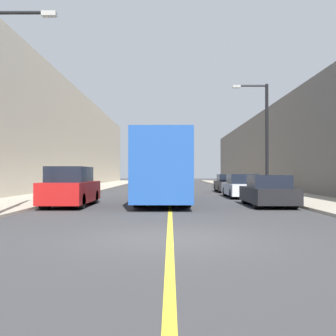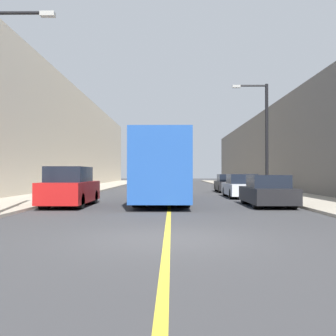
# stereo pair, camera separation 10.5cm
# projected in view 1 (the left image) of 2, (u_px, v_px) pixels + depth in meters

# --- Properties ---
(ground_plane) EXTENTS (200.00, 200.00, 0.00)m
(ground_plane) POSITION_uv_depth(u_px,v_px,m) (170.00, 239.00, 9.26)
(ground_plane) COLOR #38383A
(sidewalk_left) EXTENTS (3.85, 72.00, 0.12)m
(sidewalk_left) POSITION_uv_depth(u_px,v_px,m) (93.00, 188.00, 39.30)
(sidewalk_left) COLOR #A89E8C
(sidewalk_left) RESTS_ON ground
(sidewalk_right) EXTENTS (3.85, 72.00, 0.12)m
(sidewalk_right) POSITION_uv_depth(u_px,v_px,m) (247.00, 188.00, 39.21)
(sidewalk_right) COLOR #A89E8C
(sidewalk_right) RESTS_ON ground
(building_row_left) EXTENTS (4.00, 72.00, 10.33)m
(building_row_left) POSITION_uv_depth(u_px,v_px,m) (54.00, 137.00, 39.39)
(building_row_left) COLOR beige
(building_row_left) RESTS_ON ground
(building_row_right) EXTENTS (4.00, 72.00, 8.06)m
(building_row_right) POSITION_uv_depth(u_px,v_px,m) (287.00, 148.00, 39.23)
(building_row_right) COLOR #66605B
(building_row_right) RESTS_ON ground
(road_center_line) EXTENTS (0.16, 72.00, 0.01)m
(road_center_line) POSITION_uv_depth(u_px,v_px,m) (170.00, 188.00, 39.25)
(road_center_line) COLOR gold
(road_center_line) RESTS_ON ground
(bus) EXTENTS (2.60, 12.36, 3.45)m
(bus) POSITION_uv_depth(u_px,v_px,m) (164.00, 168.00, 21.61)
(bus) COLOR #1E4793
(bus) RESTS_ON ground
(parked_suv_left) EXTENTS (1.88, 4.81, 1.84)m
(parked_suv_left) POSITION_uv_depth(u_px,v_px,m) (71.00, 188.00, 18.27)
(parked_suv_left) COLOR maroon
(parked_suv_left) RESTS_ON ground
(car_right_near) EXTENTS (1.89, 4.35, 1.46)m
(car_right_near) POSITION_uv_depth(u_px,v_px,m) (268.00, 192.00, 18.31)
(car_right_near) COLOR black
(car_right_near) RESTS_ON ground
(car_right_mid) EXTENTS (1.86, 4.76, 1.48)m
(car_right_mid) POSITION_uv_depth(u_px,v_px,m) (241.00, 187.00, 24.77)
(car_right_mid) COLOR silver
(car_right_mid) RESTS_ON ground
(car_right_far) EXTENTS (1.81, 4.26, 1.46)m
(car_right_far) POSITION_uv_depth(u_px,v_px,m) (228.00, 184.00, 31.74)
(car_right_far) COLOR black
(car_right_far) RESTS_ON ground
(street_lamp_right) EXTENTS (2.26, 0.24, 7.03)m
(street_lamp_right) POSITION_uv_depth(u_px,v_px,m) (264.00, 132.00, 24.67)
(street_lamp_right) COLOR black
(street_lamp_right) RESTS_ON sidewalk_right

